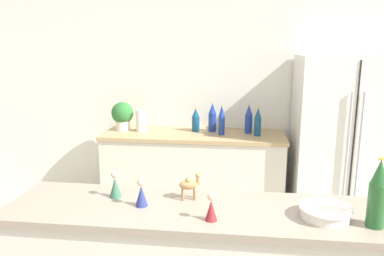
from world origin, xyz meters
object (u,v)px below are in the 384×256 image
Objects in this scene: back_bottle_1 at (249,119)px; fruit_bowl at (325,211)px; wise_man_figurine_blue at (115,186)px; wise_man_figurine_purple at (141,194)px; back_bottle_2 at (196,120)px; camel_figurine at (190,184)px; paper_towel_roll at (141,120)px; wise_man_figurine_crimson at (211,209)px; back_bottle_0 at (258,122)px; refrigerator at (342,144)px; back_bottle_3 at (212,118)px; wine_bottle at (378,194)px; back_bottle_4 at (222,120)px; potted_plant at (122,115)px.

back_bottle_1 is 1.20× the size of fruit_bowl.
wise_man_figurine_blue is 1.00× the size of wise_man_figurine_purple.
camel_figurine is at bearing -84.41° from back_bottle_2.
wise_man_figurine_crimson is (0.88, -2.05, -0.00)m from paper_towel_roll.
fruit_bowl is 0.55m from wise_man_figurine_crimson.
paper_towel_roll is at bearing -177.48° from back_bottle_1.
wise_man_figurine_blue is at bearing -115.56° from back_bottle_0.
fruit_bowl is (-0.57, -1.88, 0.14)m from refrigerator.
back_bottle_3 reaches higher than wise_man_figurine_purple.
back_bottle_3 reaches higher than back_bottle_0.
back_bottle_0 is at bearing 102.72° from wine_bottle.
wise_man_figurine_purple is at bearing -153.15° from camel_figurine.
wise_man_figurine_crimson is (0.32, -2.12, -0.01)m from back_bottle_2.
back_bottle_4 is 1.99m from wise_man_figurine_crimson.
wise_man_figurine_blue is at bearing -96.70° from back_bottle_2.
wise_man_figurine_blue is 0.20m from wise_man_figurine_purple.
camel_figurine is (-1.25, -1.74, 0.19)m from refrigerator.
wine_bottle is at bearing -77.28° from back_bottle_0.
back_bottle_0 is 1.92m from fruit_bowl.
potted_plant reaches higher than back_bottle_0.
back_bottle_3 is at bearing 6.17° from paper_towel_roll.
potted_plant is 2.02× the size of camel_figurine.
back_bottle_1 is 0.99× the size of back_bottle_4.
refrigerator reaches higher than potted_plant.
potted_plant is at bearing -179.05° from back_bottle_1.
wine_bottle reaches higher than potted_plant.
back_bottle_2 is 0.17m from back_bottle_3.
back_bottle_1 is at bearing -4.75° from back_bottle_3.
wise_man_figurine_blue is at bearing -133.27° from refrigerator.
camel_figurine is (0.18, -1.88, 0.02)m from back_bottle_2.
refrigerator is 11.50× the size of camel_figurine.
wise_man_figurine_crimson is at bearing -86.07° from back_bottle_3.
wine_bottle is 1.31× the size of fruit_bowl.
wise_man_figurine_purple reaches higher than fruit_bowl.
wise_man_figurine_purple is at bearing -75.23° from paper_towel_roll.
fruit_bowl is at bearing -1.65° from wise_man_figurine_purple.
wise_man_figurine_purple is (-0.32, -1.87, -0.03)m from back_bottle_4.
paper_towel_roll is 0.68× the size of wine_bottle.
wise_man_figurine_purple is (0.51, -1.93, 0.00)m from paper_towel_roll.
camel_figurine is at bearing -89.63° from back_bottle_3.
wine_bottle is 2.24× the size of camel_figurine.
back_bottle_4 reaches higher than back_bottle_2.
potted_plant is at bearing 117.33° from camel_figurine.
refrigerator is 2.00m from paper_towel_roll.
back_bottle_1 reaches higher than back_bottle_0.
wise_man_figurine_crimson is at bearing -177.63° from wine_bottle.
back_bottle_2 reaches higher than wise_man_figurine_blue.
camel_figurine is (0.75, -1.81, 0.02)m from paper_towel_roll.
back_bottle_1 is 1.00× the size of back_bottle_3.
back_bottle_2 is (-1.43, 0.15, 0.18)m from refrigerator.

